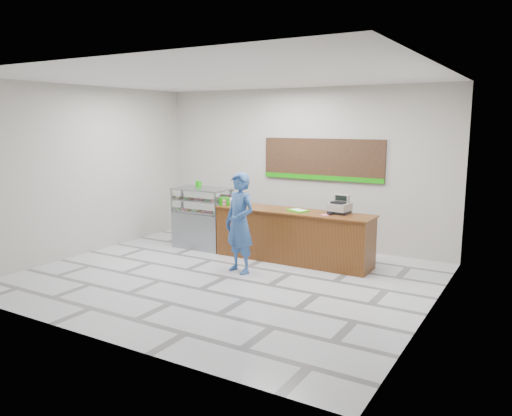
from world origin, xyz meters
The scene contains 16 objects.
floor centered at (0.00, 0.00, 0.00)m, with size 7.00×7.00×0.00m, color silver.
back_wall centered at (0.00, 3.00, 1.75)m, with size 7.00×7.00×0.00m, color #B3ADA4.
ceiling centered at (0.00, 0.00, 3.50)m, with size 7.00×7.00×0.00m, color silver.
sales_counter centered at (0.55, 1.55, 0.52)m, with size 3.26×0.76×1.03m.
display_case centered at (-1.67, 1.55, 0.68)m, with size 1.22×0.72×1.33m.
menu_board centered at (0.55, 2.96, 1.93)m, with size 2.80×0.06×0.90m.
cash_register centered at (1.46, 1.73, 1.16)m, with size 0.41×0.42×0.35m.
card_terminal centered at (1.37, 1.52, 1.05)m, with size 0.07×0.14×0.04m, color black.
serving_tray centered at (0.65, 1.57, 1.04)m, with size 0.46×0.40×0.02m.
napkin_box centered at (-0.95, 1.63, 1.08)m, with size 0.13×0.13×0.11m, color white.
straw_cup centered at (-0.95, 1.67, 1.09)m, with size 0.08×0.08×0.12m, color silver.
promo_box centered at (-0.95, 1.37, 1.11)m, with size 0.19×0.13×0.17m, color #169909.
donut_decal centered at (1.28, 1.45, 1.03)m, with size 0.17×0.17×0.00m, color pink.
green_cup_left centered at (-1.95, 1.75, 1.39)m, with size 0.08×0.08×0.12m, color #169909.
green_cup_right centered at (-1.83, 1.69, 1.39)m, with size 0.08×0.08×0.13m, color #169909.
customer centered at (0.04, 0.40, 0.93)m, with size 0.68×0.44×1.86m, color #305693.
Camera 1 is at (4.85, -7.16, 2.76)m, focal length 35.00 mm.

